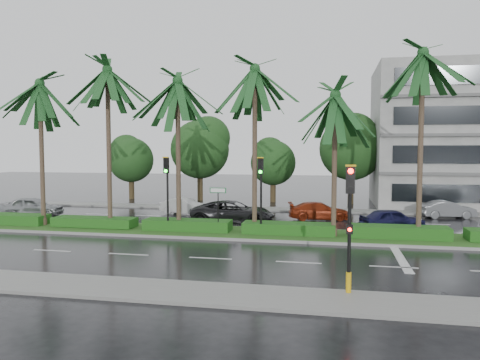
% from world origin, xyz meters
% --- Properties ---
extents(ground, '(120.00, 120.00, 0.00)m').
position_xyz_m(ground, '(0.00, 0.00, 0.00)').
color(ground, black).
rests_on(ground, ground).
extents(near_sidewalk, '(40.00, 2.40, 0.12)m').
position_xyz_m(near_sidewalk, '(0.00, -10.20, 0.06)').
color(near_sidewalk, slate).
rests_on(near_sidewalk, ground).
extents(far_sidewalk, '(40.00, 2.00, 0.12)m').
position_xyz_m(far_sidewalk, '(0.00, 12.00, 0.06)').
color(far_sidewalk, slate).
rests_on(far_sidewalk, ground).
extents(median, '(36.00, 4.00, 0.15)m').
position_xyz_m(median, '(0.00, 1.00, 0.08)').
color(median, gray).
rests_on(median, ground).
extents(hedge, '(35.20, 1.40, 0.60)m').
position_xyz_m(hedge, '(0.00, 1.00, 0.45)').
color(hedge, '#1E4513').
rests_on(hedge, median).
extents(lane_markings, '(34.00, 13.06, 0.01)m').
position_xyz_m(lane_markings, '(3.04, -0.43, 0.01)').
color(lane_markings, silver).
rests_on(lane_markings, ground).
extents(palm_row, '(26.30, 4.20, 10.69)m').
position_xyz_m(palm_row, '(-1.25, 1.02, 8.51)').
color(palm_row, '#413126').
rests_on(palm_row, median).
extents(signal_near, '(0.34, 0.45, 4.36)m').
position_xyz_m(signal_near, '(6.00, -9.39, 2.50)').
color(signal_near, black).
rests_on(signal_near, near_sidewalk).
extents(signal_median_left, '(0.34, 0.42, 4.36)m').
position_xyz_m(signal_median_left, '(-4.00, 0.30, 3.00)').
color(signal_median_left, black).
rests_on(signal_median_left, median).
extents(signal_median_right, '(0.34, 0.42, 4.36)m').
position_xyz_m(signal_median_right, '(1.50, 0.30, 3.00)').
color(signal_median_right, black).
rests_on(signal_median_right, median).
extents(street_sign, '(0.95, 0.09, 2.60)m').
position_xyz_m(street_sign, '(-1.00, 0.48, 2.12)').
color(street_sign, black).
rests_on(street_sign, median).
extents(bg_trees, '(32.79, 5.63, 8.14)m').
position_xyz_m(bg_trees, '(1.33, 17.59, 4.83)').
color(bg_trees, '#3B2D1A').
rests_on(bg_trees, ground).
extents(building, '(16.00, 10.00, 12.00)m').
position_xyz_m(building, '(17.00, 18.00, 6.00)').
color(building, gray).
rests_on(building, ground).
extents(car_silver, '(2.60, 4.55, 1.46)m').
position_xyz_m(car_silver, '(-16.00, 4.87, 0.73)').
color(car_silver, '#93979A').
rests_on(car_silver, ground).
extents(car_white, '(2.15, 3.96, 1.24)m').
position_xyz_m(car_white, '(-5.50, 8.17, 0.62)').
color(car_white, '#B7B7B7').
rests_on(car_white, ground).
extents(car_darkgrey, '(2.80, 5.63, 1.53)m').
position_xyz_m(car_darkgrey, '(-1.00, 4.56, 0.77)').
color(car_darkgrey, black).
rests_on(car_darkgrey, ground).
extents(car_red, '(2.41, 4.46, 1.23)m').
position_xyz_m(car_red, '(4.50, 7.54, 0.61)').
color(car_red, maroon).
rests_on(car_red, ground).
extents(car_blue, '(2.92, 4.25, 1.34)m').
position_xyz_m(car_blue, '(9.00, 4.00, 0.67)').
color(car_blue, '#151641').
rests_on(car_blue, ground).
extents(car_grey, '(1.98, 3.93, 1.24)m').
position_xyz_m(car_grey, '(13.50, 10.12, 0.62)').
color(car_grey, slate).
rests_on(car_grey, ground).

